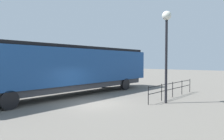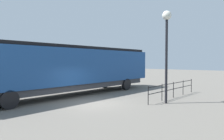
# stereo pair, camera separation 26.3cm
# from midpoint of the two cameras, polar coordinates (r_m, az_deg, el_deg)

# --- Properties ---
(ground_plane) EXTENTS (120.00, 120.00, 0.00)m
(ground_plane) POSITION_cam_midpoint_polar(r_m,az_deg,el_deg) (14.24, -4.42, -8.79)
(ground_plane) COLOR #666059
(locomotive) EXTENTS (3.13, 17.35, 3.94)m
(locomotive) POSITION_cam_midpoint_polar(r_m,az_deg,el_deg) (17.95, -9.17, 0.65)
(locomotive) COLOR navy
(locomotive) RESTS_ON ground_plane
(lamp_post) EXTENTS (0.60, 0.60, 5.98)m
(lamp_post) POSITION_cam_midpoint_polar(r_m,az_deg,el_deg) (14.55, 14.72, 9.24)
(lamp_post) COLOR black
(lamp_post) RESTS_ON ground_plane
(platform_fence) EXTENTS (0.05, 7.33, 1.18)m
(platform_fence) POSITION_cam_midpoint_polar(r_m,az_deg,el_deg) (17.07, 16.32, -4.46)
(platform_fence) COLOR black
(platform_fence) RESTS_ON ground_plane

